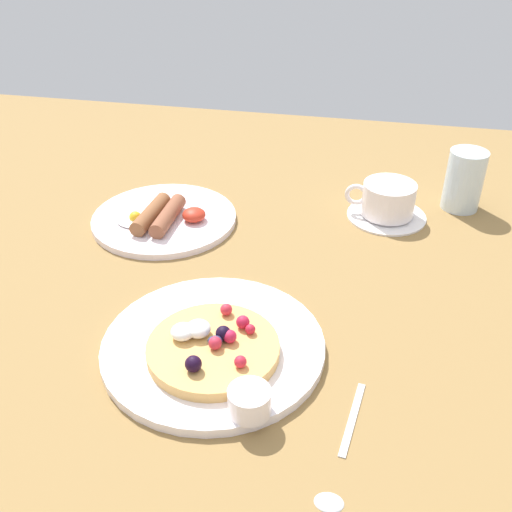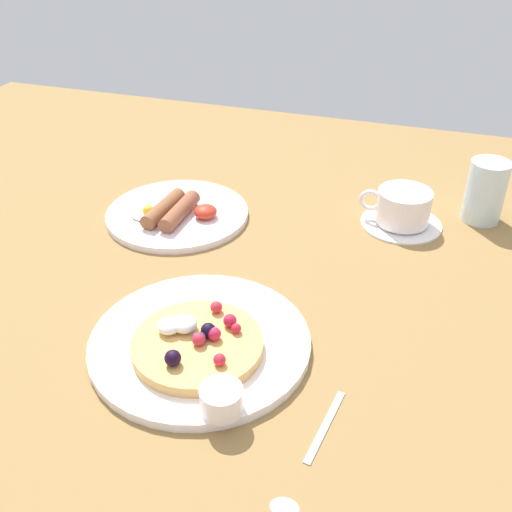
# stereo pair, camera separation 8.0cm
# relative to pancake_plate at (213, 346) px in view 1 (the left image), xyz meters

# --- Properties ---
(ground_plane) EXTENTS (1.74, 1.38, 0.03)m
(ground_plane) POSITION_rel_pancake_plate_xyz_m (-0.05, 0.15, -0.02)
(ground_plane) COLOR olive
(pancake_plate) EXTENTS (0.27, 0.27, 0.01)m
(pancake_plate) POSITION_rel_pancake_plate_xyz_m (0.00, 0.00, 0.00)
(pancake_plate) COLOR white
(pancake_plate) RESTS_ON ground_plane
(pancake_with_berries) EXTENTS (0.16, 0.16, 0.03)m
(pancake_with_berries) POSITION_rel_pancake_plate_xyz_m (0.00, -0.02, 0.02)
(pancake_with_berries) COLOR #DFA85A
(pancake_with_berries) RESTS_ON pancake_plate
(syrup_ramekin) EXTENTS (0.05, 0.05, 0.03)m
(syrup_ramekin) POSITION_rel_pancake_plate_xyz_m (0.07, -0.10, 0.02)
(syrup_ramekin) COLOR white
(syrup_ramekin) RESTS_ON pancake_plate
(breakfast_plate) EXTENTS (0.24, 0.24, 0.01)m
(breakfast_plate) POSITION_rel_pancake_plate_xyz_m (-0.16, 0.29, -0.00)
(breakfast_plate) COLOR white
(breakfast_plate) RESTS_ON ground_plane
(fried_breakfast) EXTENTS (0.14, 0.11, 0.03)m
(fried_breakfast) POSITION_rel_pancake_plate_xyz_m (-0.16, 0.27, 0.02)
(fried_breakfast) COLOR brown
(fried_breakfast) RESTS_ON breakfast_plate
(coffee_saucer) EXTENTS (0.13, 0.13, 0.01)m
(coffee_saucer) POSITION_rel_pancake_plate_xyz_m (0.20, 0.38, -0.00)
(coffee_saucer) COLOR white
(coffee_saucer) RESTS_ON ground_plane
(coffee_cup) EXTENTS (0.12, 0.09, 0.05)m
(coffee_cup) POSITION_rel_pancake_plate_xyz_m (0.20, 0.38, 0.03)
(coffee_cup) COLOR white
(coffee_cup) RESTS_ON coffee_saucer
(teaspoon) EXTENTS (0.04, 0.17, 0.01)m
(teaspoon) POSITION_rel_pancake_plate_xyz_m (0.17, -0.14, -0.00)
(teaspoon) COLOR silver
(teaspoon) RESTS_ON ground_plane
(water_glass) EXTENTS (0.06, 0.06, 0.10)m
(water_glass) POSITION_rel_pancake_plate_xyz_m (0.32, 0.44, 0.05)
(water_glass) COLOR silver
(water_glass) RESTS_ON ground_plane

